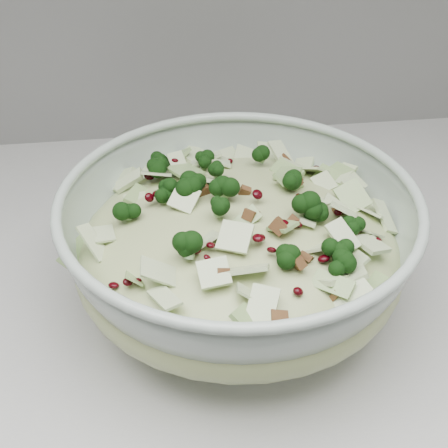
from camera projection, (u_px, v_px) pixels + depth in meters
name	position (u px, v px, depth m)	size (l,w,h in m)	color
mixing_bowl	(238.00, 250.00, 0.60)	(0.43, 0.43, 0.13)	#A9BAAD
salad	(239.00, 232.00, 0.58)	(0.38, 0.38, 0.14)	#B9BD81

